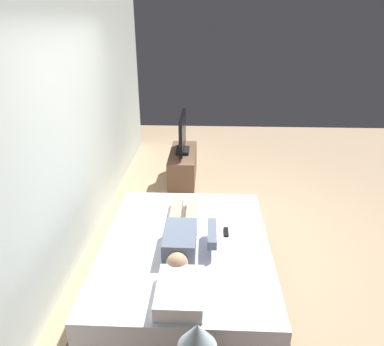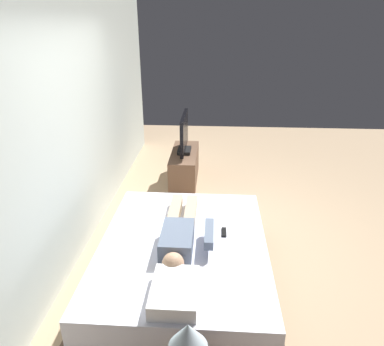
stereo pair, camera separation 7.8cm
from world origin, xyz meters
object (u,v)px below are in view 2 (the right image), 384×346
object	(u,v)px
tv_stand	(184,167)
lamp	(188,337)
pillow	(175,292)
tv	(184,134)
remote	(224,232)
person	(180,233)
bed	(184,267)

from	to	relation	value
tv_stand	lamp	xyz separation A→B (m)	(-3.84, -0.35, 0.60)
pillow	tv	size ratio (longest dim) A/B	0.55
remote	tv	xyz separation A→B (m)	(2.33, 0.58, 0.24)
remote	lamp	bearing A→B (deg)	171.32
tv	person	bearing A→B (deg)	-176.03
remote	tv	bearing A→B (deg)	13.92
remote	bed	bearing A→B (deg)	115.60
remote	lamp	distance (m)	1.56
lamp	bed	bearing A→B (deg)	6.17
remote	pillow	bearing A→B (deg)	157.24
bed	remote	size ratio (longest dim) A/B	13.81
tv	lamp	size ratio (longest dim) A/B	2.10
tv	lamp	xyz separation A→B (m)	(-3.84, -0.35, 0.07)
pillow	lamp	bearing A→B (deg)	-166.89
person	tv_stand	bearing A→B (deg)	3.97
remote	lamp	world-z (taller)	lamp
pillow	person	xyz separation A→B (m)	(0.74, 0.03, 0.02)
tv	lamp	bearing A→B (deg)	-174.86
pillow	tv_stand	size ratio (longest dim) A/B	0.44
lamp	remote	bearing A→B (deg)	-8.68
lamp	pillow	bearing A→B (deg)	13.11
bed	tv	distance (m)	2.57
remote	lamp	xyz separation A→B (m)	(-1.52, 0.23, 0.30)
pillow	lamp	size ratio (longest dim) A/B	1.14
tv	lamp	distance (m)	3.86
pillow	person	size ratio (longest dim) A/B	0.38
pillow	person	distance (m)	0.75
person	tv_stand	xyz separation A→B (m)	(2.48, 0.17, -0.37)
pillow	tv_stand	xyz separation A→B (m)	(3.22, 0.20, -0.35)
bed	tv_stand	distance (m)	2.51
pillow	person	world-z (taller)	person
pillow	remote	xyz separation A→B (m)	(0.90, -0.38, -0.05)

